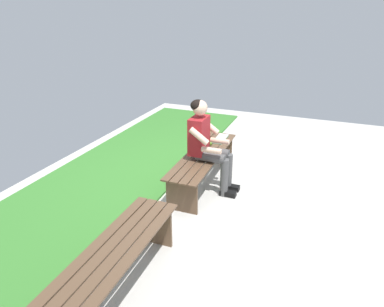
{
  "coord_description": "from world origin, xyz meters",
  "views": [
    {
      "loc": [
        4.19,
        1.5,
        2.36
      ],
      "look_at": [
        0.81,
        0.15,
        0.81
      ],
      "focal_mm": 32.29,
      "sensor_mm": 36.0,
      "label": 1
    }
  ],
  "objects_px": {
    "person_seated": "(207,142)",
    "apple": "(210,143)",
    "bench_far": "(109,265)",
    "book_open": "(220,139)",
    "bench_near": "(203,161)"
  },
  "relations": [
    {
      "from": "person_seated",
      "to": "apple",
      "type": "distance_m",
      "value": 0.52
    },
    {
      "from": "bench_far",
      "to": "book_open",
      "type": "relative_size",
      "value": 4.55
    },
    {
      "from": "bench_near",
      "to": "bench_far",
      "type": "distance_m",
      "value": 2.31
    },
    {
      "from": "bench_far",
      "to": "book_open",
      "type": "bearing_deg",
      "value": 179.03
    },
    {
      "from": "bench_far",
      "to": "bench_near",
      "type": "bearing_deg",
      "value": -180.0
    },
    {
      "from": "bench_far",
      "to": "apple",
      "type": "height_order",
      "value": "apple"
    },
    {
      "from": "apple",
      "to": "book_open",
      "type": "relative_size",
      "value": 0.19
    },
    {
      "from": "person_seated",
      "to": "bench_far",
      "type": "bearing_deg",
      "value": -2.66
    },
    {
      "from": "book_open",
      "to": "person_seated",
      "type": "bearing_deg",
      "value": 2.77
    },
    {
      "from": "person_seated",
      "to": "apple",
      "type": "bearing_deg",
      "value": -164.68
    },
    {
      "from": "person_seated",
      "to": "apple",
      "type": "height_order",
      "value": "person_seated"
    },
    {
      "from": "bench_near",
      "to": "bench_far",
      "type": "bearing_deg",
      "value": 0.0
    },
    {
      "from": "bench_near",
      "to": "apple",
      "type": "xyz_separation_m",
      "value": [
        -0.33,
        -0.03,
        0.15
      ]
    },
    {
      "from": "bench_far",
      "to": "apple",
      "type": "distance_m",
      "value": 2.64
    },
    {
      "from": "bench_near",
      "to": "apple",
      "type": "height_order",
      "value": "apple"
    }
  ]
}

